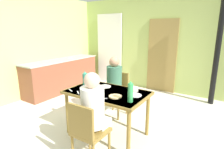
# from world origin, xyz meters

# --- Properties ---
(ground_plane) EXTENTS (7.00, 7.00, 0.00)m
(ground_plane) POSITION_xyz_m (0.00, 0.00, 0.00)
(ground_plane) COLOR beige
(wall_back) EXTENTS (4.77, 0.10, 2.61)m
(wall_back) POSITION_xyz_m (0.00, 2.69, 1.31)
(wall_back) COLOR #ACBF66
(wall_back) RESTS_ON ground_plane
(wall_left) EXTENTS (0.10, 4.04, 2.61)m
(wall_left) POSITION_xyz_m (-2.28, 0.67, 1.31)
(wall_left) COLOR #ACBC6A
(wall_left) RESTS_ON ground_plane
(door_wooden) EXTENTS (0.80, 0.05, 2.00)m
(door_wooden) POSITION_xyz_m (0.44, 2.61, 1.00)
(door_wooden) COLOR olive
(door_wooden) RESTS_ON ground_plane
(stove_pipe_column) EXTENTS (0.12, 0.12, 2.61)m
(stove_pipe_column) POSITION_xyz_m (1.78, 2.34, 1.31)
(stove_pipe_column) COLOR black
(stove_pipe_column) RESTS_ON ground_plane
(curtain_panel) EXTENTS (0.90, 0.03, 2.20)m
(curtain_panel) POSITION_xyz_m (-1.30, 2.59, 1.10)
(curtain_panel) COLOR white
(curtain_panel) RESTS_ON ground_plane
(kitchen_counter) EXTENTS (0.61, 2.36, 0.91)m
(kitchen_counter) POSITION_xyz_m (-1.95, 1.14, 0.45)
(kitchen_counter) COLOR brown
(kitchen_counter) RESTS_ON ground_plane
(dining_table) EXTENTS (1.30, 0.80, 0.75)m
(dining_table) POSITION_xyz_m (0.44, -0.09, 0.67)
(dining_table) COLOR olive
(dining_table) RESTS_ON ground_plane
(chair_near_diner) EXTENTS (0.40, 0.40, 0.87)m
(chair_near_diner) POSITION_xyz_m (0.66, -0.84, 0.50)
(chair_near_diner) COLOR olive
(chair_near_diner) RESTS_ON ground_plane
(chair_far_diner) EXTENTS (0.40, 0.40, 0.87)m
(chair_far_diner) POSITION_xyz_m (0.18, 0.67, 0.50)
(chair_far_diner) COLOR olive
(chair_far_diner) RESTS_ON ground_plane
(person_near_diner) EXTENTS (0.30, 0.37, 0.77)m
(person_near_diner) POSITION_xyz_m (0.66, -0.71, 0.78)
(person_near_diner) COLOR white
(person_near_diner) RESTS_ON ground_plane
(person_far_diner) EXTENTS (0.30, 0.37, 0.77)m
(person_far_diner) POSITION_xyz_m (0.18, 0.53, 0.78)
(person_far_diner) COLOR #38634C
(person_far_diner) RESTS_ON ground_plane
(water_bottle_green_near) EXTENTS (0.08, 0.08, 0.28)m
(water_bottle_green_near) POSITION_xyz_m (-0.00, -0.11, 0.89)
(water_bottle_green_near) COLOR #338668
(water_bottle_green_near) RESTS_ON dining_table
(water_bottle_green_far) EXTENTS (0.07, 0.07, 0.30)m
(water_bottle_green_far) POSITION_xyz_m (0.96, -0.27, 0.89)
(water_bottle_green_far) COLOR green
(water_bottle_green_far) RESTS_ON dining_table
(serving_bowl_center) EXTENTS (0.17, 0.17, 0.05)m
(serving_bowl_center) POSITION_xyz_m (0.78, 0.17, 0.78)
(serving_bowl_center) COLOR #F4E4C3
(serving_bowl_center) RESTS_ON dining_table
(dinner_plate_near_left) EXTENTS (0.20, 0.20, 0.01)m
(dinner_plate_near_left) POSITION_xyz_m (0.28, 0.09, 0.76)
(dinner_plate_near_left) COLOR white
(dinner_plate_near_left) RESTS_ON dining_table
(dinner_plate_near_right) EXTENTS (0.20, 0.20, 0.01)m
(dinner_plate_near_right) POSITION_xyz_m (0.90, -0.01, 0.76)
(dinner_plate_near_right) COLOR white
(dinner_plate_near_right) RESTS_ON dining_table
(dinner_plate_far_center) EXTENTS (0.22, 0.22, 0.01)m
(dinner_plate_far_center) POSITION_xyz_m (0.33, -0.20, 0.76)
(dinner_plate_far_center) COLOR white
(dinner_plate_far_center) RESTS_ON dining_table
(drinking_glass_by_near_diner) EXTENTS (0.06, 0.06, 0.10)m
(drinking_glass_by_near_diner) POSITION_xyz_m (-0.06, 0.05, 0.80)
(drinking_glass_by_near_diner) COLOR silver
(drinking_glass_by_near_diner) RESTS_ON dining_table
(bread_plate_sliced) EXTENTS (0.19, 0.19, 0.02)m
(bread_plate_sliced) POSITION_xyz_m (0.69, -0.23, 0.76)
(bread_plate_sliced) COLOR #DBB77A
(bread_plate_sliced) RESTS_ON dining_table
(cutlery_knife_near) EXTENTS (0.14, 0.08, 0.00)m
(cutlery_knife_near) POSITION_xyz_m (-0.09, -0.37, 0.76)
(cutlery_knife_near) COLOR silver
(cutlery_knife_near) RESTS_ON dining_table
(cutlery_fork_near) EXTENTS (0.15, 0.06, 0.00)m
(cutlery_fork_near) POSITION_xyz_m (0.55, -0.37, 0.76)
(cutlery_fork_near) COLOR silver
(cutlery_fork_near) RESTS_ON dining_table
(cutlery_knife_far) EXTENTS (0.13, 0.11, 0.00)m
(cutlery_knife_far) POSITION_xyz_m (0.09, -0.38, 0.76)
(cutlery_knife_far) COLOR silver
(cutlery_knife_far) RESTS_ON dining_table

